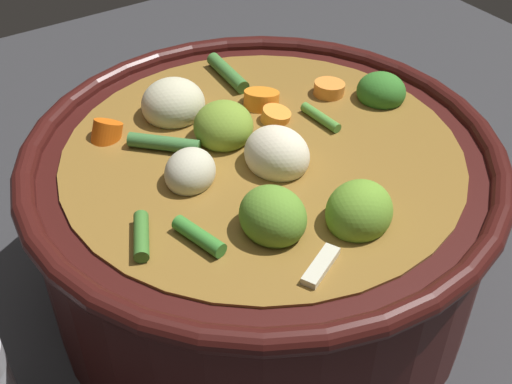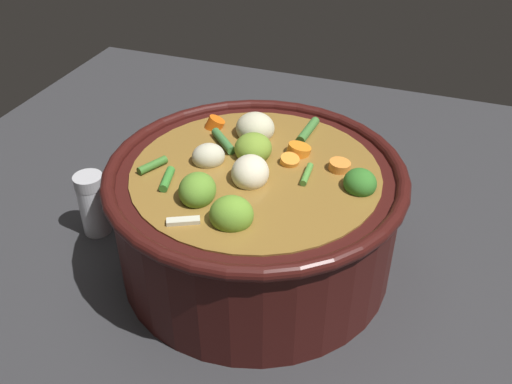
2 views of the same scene
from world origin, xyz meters
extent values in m
plane|color=#2D2D30|center=(0.00, 0.00, 0.00)|extent=(1.10, 1.10, 0.00)
cylinder|color=#38110F|center=(0.00, 0.00, 0.07)|extent=(0.32, 0.32, 0.13)
torus|color=#38110F|center=(0.00, 0.00, 0.13)|extent=(0.34, 0.34, 0.02)
cylinder|color=olive|center=(0.00, 0.00, 0.07)|extent=(0.28, 0.28, 0.12)
ellipsoid|color=#337627|center=(-0.11, -0.01, 0.14)|extent=(0.05, 0.05, 0.03)
ellipsoid|color=olive|center=(0.01, -0.03, 0.14)|extent=(0.06, 0.06, 0.03)
ellipsoid|color=#5F922E|center=(0.04, 0.07, 0.14)|extent=(0.04, 0.05, 0.04)
ellipsoid|color=#689B2E|center=(-0.01, 0.09, 0.14)|extent=(0.05, 0.05, 0.04)
cylinder|color=orange|center=(-0.03, -0.05, 0.14)|extent=(0.04, 0.04, 0.02)
cylinder|color=orange|center=(0.08, -0.08, 0.14)|extent=(0.03, 0.03, 0.02)
cylinder|color=orange|center=(-0.09, -0.03, 0.14)|extent=(0.03, 0.03, 0.02)
cylinder|color=orange|center=(-0.03, -0.03, 0.13)|extent=(0.03, 0.03, 0.02)
ellipsoid|color=beige|center=(0.03, -0.08, 0.14)|extent=(0.05, 0.05, 0.04)
ellipsoid|color=beige|center=(0.06, 0.00, 0.14)|extent=(0.05, 0.05, 0.03)
ellipsoid|color=beige|center=(0.00, 0.02, 0.14)|extent=(0.05, 0.05, 0.04)
cylinder|color=#3E7639|center=(0.05, -0.04, 0.14)|extent=(0.04, 0.04, 0.01)
cylinder|color=#3C742B|center=(0.11, 0.03, 0.14)|extent=(0.02, 0.04, 0.01)
cylinder|color=#39832F|center=(0.08, 0.05, 0.14)|extent=(0.02, 0.04, 0.01)
cylinder|color=#509038|center=(-0.06, -0.01, 0.14)|extent=(0.01, 0.04, 0.01)
cylinder|color=#3F7734|center=(-0.03, -0.10, 0.14)|extent=(0.01, 0.05, 0.01)
cube|color=beige|center=(0.03, 0.11, 0.14)|extent=(0.03, 0.02, 0.01)
cylinder|color=silver|center=(0.22, 0.01, 0.04)|extent=(0.04, 0.04, 0.07)
cylinder|color=#B7B7BC|center=(0.22, 0.01, 0.08)|extent=(0.04, 0.04, 0.02)
camera|label=1|loc=(0.21, 0.30, 0.40)|focal=46.61mm
camera|label=2|loc=(-0.18, 0.49, 0.48)|focal=39.96mm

